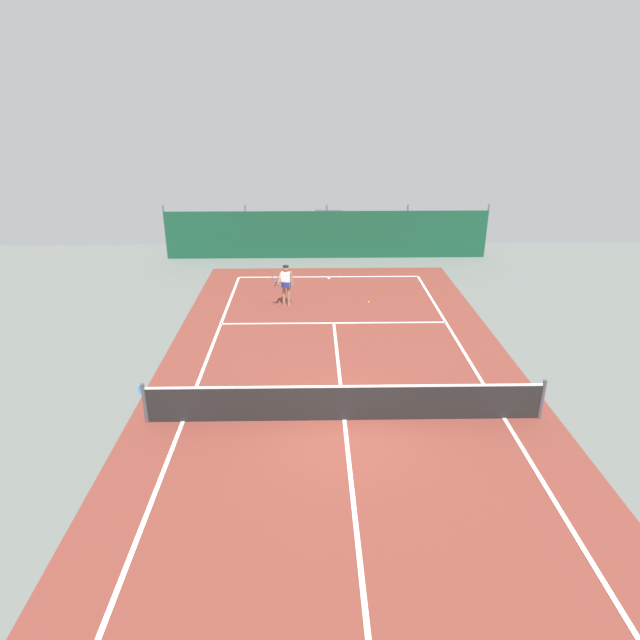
{
  "coord_description": "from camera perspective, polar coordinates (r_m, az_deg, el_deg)",
  "views": [
    {
      "loc": [
        -0.84,
        -11.8,
        7.63
      ],
      "look_at": [
        -0.54,
        4.54,
        0.9
      ],
      "focal_mm": 30.41,
      "sensor_mm": 36.0,
      "label": 1
    }
  ],
  "objects": [
    {
      "name": "ground_plane",
      "position": [
        14.08,
        2.57,
        -10.46
      ],
      "size": [
        36.0,
        36.0,
        0.0
      ],
      "primitive_type": "plane",
      "color": "slate"
    },
    {
      "name": "court_surface",
      "position": [
        14.08,
        2.57,
        -10.45
      ],
      "size": [
        11.02,
        26.6,
        0.01
      ],
      "color": "brown",
      "rests_on": "ground"
    },
    {
      "name": "tennis_net",
      "position": [
        13.81,
        2.61,
        -8.68
      ],
      "size": [
        10.12,
        0.1,
        1.1
      ],
      "color": "black",
      "rests_on": "ground"
    },
    {
      "name": "back_fence",
      "position": [
        28.3,
        0.67,
        8.14
      ],
      "size": [
        16.3,
        0.98,
        2.7
      ],
      "color": "#14472D",
      "rests_on": "ground"
    },
    {
      "name": "tennis_player",
      "position": [
        21.14,
        -3.61,
        3.95
      ],
      "size": [
        0.81,
        0.68,
        1.64
      ],
      "rotation": [
        0.0,
        0.0,
        2.87
      ],
      "color": "#9E7051",
      "rests_on": "ground"
    },
    {
      "name": "tennis_ball_near_player",
      "position": [
        15.57,
        -11.38,
        -7.3
      ],
      "size": [
        0.07,
        0.07,
        0.07
      ],
      "primitive_type": "sphere",
      "color": "#CCDB33",
      "rests_on": "ground"
    },
    {
      "name": "tennis_ball_midcourt",
      "position": [
        21.79,
        5.13,
        1.88
      ],
      "size": [
        0.07,
        0.07,
        0.07
      ],
      "primitive_type": "sphere",
      "color": "#CCDB33",
      "rests_on": "ground"
    },
    {
      "name": "parked_car",
      "position": [
        30.82,
        0.79,
        9.65
      ],
      "size": [
        2.37,
        4.38,
        1.68
      ],
      "rotation": [
        0.0,
        0.0,
        -0.11
      ],
      "color": "silver",
      "rests_on": "ground"
    },
    {
      "name": "water_bottle",
      "position": [
        15.97,
        -18.44,
        -6.94
      ],
      "size": [
        0.08,
        0.08,
        0.24
      ],
      "primitive_type": "cylinder",
      "color": "#338CD8",
      "rests_on": "ground"
    }
  ]
}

